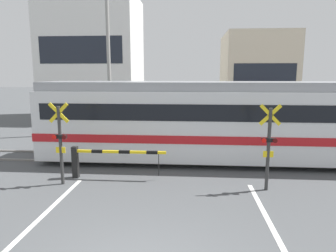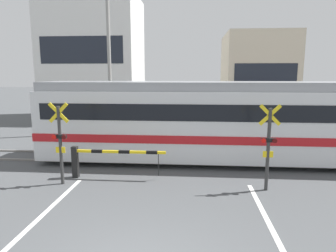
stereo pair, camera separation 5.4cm
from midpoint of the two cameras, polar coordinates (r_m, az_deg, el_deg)
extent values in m
cube|color=gray|center=(12.54, -0.16, -7.12)|extent=(50.00, 0.10, 0.08)
cube|color=gray|center=(13.92, 0.31, -5.40)|extent=(50.00, 0.10, 0.08)
cube|color=silver|center=(13.17, 17.16, 0.36)|extent=(18.48, 2.91, 2.80)
cube|color=gray|center=(13.02, 17.51, 7.24)|extent=(18.29, 2.56, 0.36)
cube|color=red|center=(13.24, 17.07, -1.44)|extent=(18.49, 2.96, 0.32)
cube|color=black|center=(13.08, 17.30, 3.08)|extent=(17.74, 2.95, 0.64)
cube|color=black|center=(14.24, -22.04, 3.32)|extent=(0.03, 2.03, 0.80)
cylinder|color=black|center=(12.72, -8.54, -5.39)|extent=(0.76, 0.12, 0.76)
cylinder|color=black|center=(14.08, -7.24, -3.87)|extent=(0.76, 0.12, 0.76)
cube|color=black|center=(11.35, -17.36, -6.59)|extent=(0.20, 0.20, 1.15)
cube|color=yellow|center=(10.75, -9.30, -4.88)|extent=(3.28, 0.09, 0.09)
cube|color=black|center=(10.97, -13.48, -4.73)|extent=(0.39, 0.10, 0.10)
cube|color=black|center=(10.71, -8.44, -4.91)|extent=(0.39, 0.10, 0.10)
cube|color=black|center=(10.54, -3.20, -5.06)|extent=(0.39, 0.10, 0.10)
cylinder|color=black|center=(10.63, -1.94, -7.41)|extent=(0.02, 0.02, 0.79)
cube|color=black|center=(16.38, 12.19, -1.38)|extent=(0.20, 0.20, 1.15)
cube|color=yellow|center=(16.16, 6.48, 0.13)|extent=(3.28, 0.09, 0.09)
cube|color=black|center=(16.21, 9.37, 0.09)|extent=(0.39, 0.10, 0.10)
cube|color=black|center=(16.15, 5.90, 0.13)|extent=(0.39, 0.10, 0.10)
cube|color=black|center=(16.16, 2.41, 0.18)|extent=(0.39, 0.10, 0.10)
cylinder|color=black|center=(16.25, 1.58, -1.36)|extent=(0.02, 0.02, 0.79)
cylinder|color=#333333|center=(10.65, -19.91, -3.60)|extent=(0.11, 0.11, 2.66)
cube|color=yellow|center=(10.45, -20.26, 2.38)|extent=(0.68, 0.04, 0.68)
cube|color=yellow|center=(10.45, -20.26, 2.38)|extent=(0.68, 0.04, 0.68)
cube|color=black|center=(10.58, -20.01, -1.92)|extent=(0.44, 0.12, 0.12)
cylinder|color=red|center=(10.58, -21.01, -1.97)|extent=(0.15, 0.03, 0.15)
cylinder|color=#4C0C0C|center=(10.44, -19.32, -2.02)|extent=(0.15, 0.03, 0.15)
cube|color=yellow|center=(10.66, -19.91, -4.32)|extent=(0.32, 0.03, 0.20)
cylinder|color=#333333|center=(10.01, 18.42, -4.34)|extent=(0.11, 0.11, 2.66)
cube|color=yellow|center=(9.81, 18.77, 2.01)|extent=(0.68, 0.04, 0.68)
cube|color=yellow|center=(9.81, 18.77, 2.01)|extent=(0.68, 0.04, 0.68)
cube|color=black|center=(9.94, 18.52, -2.56)|extent=(0.44, 0.12, 0.12)
cylinder|color=red|center=(9.83, 17.66, -2.65)|extent=(0.15, 0.03, 0.15)
cylinder|color=#4C0C0C|center=(9.91, 19.58, -2.65)|extent=(0.15, 0.03, 0.15)
cube|color=yellow|center=(10.03, 18.41, -5.11)|extent=(0.32, 0.03, 0.20)
cylinder|color=#23232D|center=(18.42, 2.68, -0.47)|extent=(0.13, 0.13, 0.81)
cylinder|color=#23232D|center=(18.42, 3.12, -0.48)|extent=(0.13, 0.13, 0.81)
cube|color=#386647|center=(18.30, 2.92, 1.77)|extent=(0.38, 0.22, 0.64)
sphere|color=tan|center=(18.24, 2.93, 3.14)|extent=(0.22, 0.22, 0.22)
cube|color=white|center=(26.64, -13.99, 12.31)|extent=(7.53, 6.13, 9.97)
cube|color=#1E232D|center=(23.77, -16.43, 13.75)|extent=(6.32, 0.03, 1.99)
cube|color=beige|center=(25.82, 16.28, 8.86)|extent=(5.25, 6.13, 6.88)
cube|color=#1E232D|center=(22.82, 17.89, 9.57)|extent=(4.41, 0.03, 1.38)
cylinder|color=gray|center=(19.13, -11.29, 11.56)|extent=(0.22, 0.22, 8.67)
camera|label=1|loc=(0.03, -90.13, -0.02)|focal=32.00mm
camera|label=2|loc=(0.03, 89.87, 0.02)|focal=32.00mm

